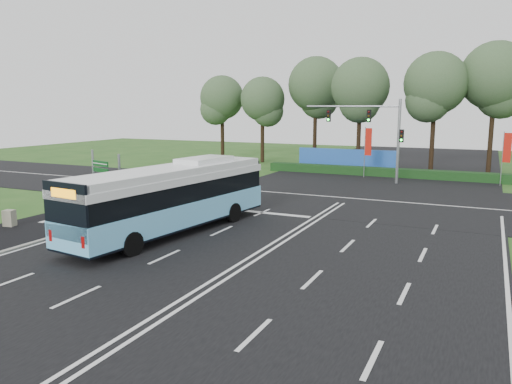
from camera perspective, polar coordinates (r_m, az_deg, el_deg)
ground at (r=24.39m, az=2.89°, el=-5.36°), size 120.00×120.00×0.00m
road_main at (r=24.39m, az=2.89°, el=-5.32°), size 20.00×120.00×0.04m
road_cross at (r=35.53m, az=10.26°, el=-0.70°), size 120.00×14.00×0.05m
bike_path at (r=29.18m, az=-22.97°, el=-3.56°), size 5.00×18.00×0.06m
kerb_strip at (r=27.46m, az=-19.61°, el=-4.08°), size 0.25×18.00×0.12m
city_bus at (r=25.41m, az=-9.54°, el=-0.64°), size 4.16×12.92×3.64m
pedestrian_signal at (r=29.77m, az=-15.34°, el=0.99°), size 0.34×0.43×3.68m
street_sign at (r=28.64m, az=-17.73°, el=1.61°), size 1.51×0.53×4.03m
utility_cabinet at (r=29.67m, az=-26.35°, el=-2.74°), size 0.65×0.58×0.93m
banner_flag_mid at (r=46.05m, az=12.61°, el=5.28°), size 0.67×0.20×4.59m
banner_flag_right at (r=44.62m, az=26.66°, el=4.23°), size 0.63×0.24×4.42m
traffic_light_gantry at (r=43.23m, az=13.67°, el=7.20°), size 8.41×0.28×7.00m
hedge at (r=47.53m, az=14.19°, el=2.21°), size 22.00×1.20×0.80m
blue_hoarding at (r=50.76m, az=10.34°, el=3.61°), size 10.00×0.30×2.20m
eucalyptus_row at (r=53.59m, az=15.47°, el=11.76°), size 40.63×9.64×12.59m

